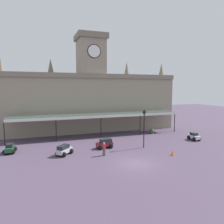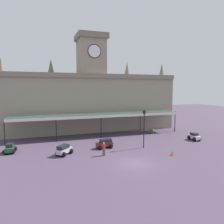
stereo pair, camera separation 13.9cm
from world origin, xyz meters
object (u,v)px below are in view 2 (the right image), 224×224
Objects in this scene: car_silver_estate at (64,150)px; planter_near_kerb at (152,131)px; traffic_cone at (173,153)px; car_green_sedan at (10,149)px; car_white_sedan at (194,137)px; car_maroon_estate at (105,144)px; pedestrian_near_entrance at (104,148)px; victorian_lamppost at (144,124)px.

car_silver_estate is 2.49× the size of planter_near_kerb.
car_silver_estate is 3.92× the size of traffic_cone.
car_green_sedan is 2.22× the size of planter_near_kerb.
car_white_sedan is 3.43× the size of traffic_cone.
pedestrian_near_entrance reaches higher than car_maroon_estate.
traffic_cone is at bearing -39.80° from car_maroon_estate.
car_white_sedan is (20.48, 0.88, -0.06)m from car_silver_estate.
car_green_sedan is 20.56m from traffic_cone.
victorian_lamppost is at bearing 112.84° from traffic_cone.
car_green_sedan is 1.02× the size of car_white_sedan.
victorian_lamppost is 10.03m from planter_near_kerb.
car_green_sedan reaches higher than traffic_cone.
victorian_lamppost reaches higher than car_white_sedan.
car_silver_estate is 5.77m from car_maroon_estate.
traffic_cone is at bearing -20.06° from car_silver_estate.
traffic_cone is at bearing -22.23° from car_green_sedan.
victorian_lamppost is (17.26, -3.57, 2.77)m from car_green_sedan.
car_silver_estate and car_maroon_estate have the same top height.
car_silver_estate reaches higher than car_green_sedan.
planter_near_kerb is (10.99, 6.10, -0.07)m from car_maroon_estate.
car_maroon_estate is at bearing 140.20° from traffic_cone.
pedestrian_near_entrance is (4.57, -1.91, 0.34)m from car_silver_estate.
victorian_lamppost is at bearing -11.68° from car_green_sedan.
car_maroon_estate is 2.46× the size of planter_near_kerb.
planter_near_kerb is (-3.84, 6.42, -0.01)m from car_white_sedan.
pedestrian_near_entrance is 1.74× the size of planter_near_kerb.
car_maroon_estate is 3.87× the size of traffic_cone.
victorian_lamppost is (10.83, -0.39, 2.71)m from car_silver_estate.
traffic_cone is at bearing -18.54° from pedestrian_near_entrance.
car_green_sedan is at bearing 170.66° from car_maroon_estate.
car_silver_estate is 13.42m from traffic_cone.
victorian_lamppost is (6.25, 1.52, 2.36)m from pedestrian_near_entrance.
pedestrian_near_entrance reaches higher than traffic_cone.
traffic_cone is (8.03, -2.69, -0.60)m from pedestrian_near_entrance.
traffic_cone is (6.95, -5.79, -0.26)m from car_maroon_estate.
car_green_sedan reaches higher than planter_near_kerb.
car_green_sedan is 0.90× the size of car_maroon_estate.
pedestrian_near_entrance is 15.18m from planter_near_kerb.
victorian_lamppost reaches higher than pedestrian_near_entrance.
victorian_lamppost reaches higher than traffic_cone.
pedestrian_near_entrance is (-1.07, -3.10, 0.34)m from car_maroon_estate.
car_white_sedan is 7.48m from planter_near_kerb.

